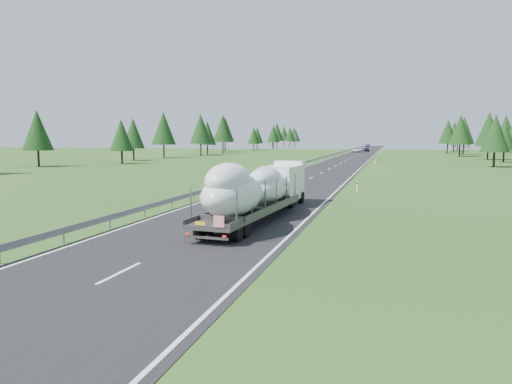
% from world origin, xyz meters
% --- Properties ---
extents(ground, '(400.00, 400.00, 0.00)m').
position_xyz_m(ground, '(0.00, 0.00, 0.00)').
color(ground, '#264818').
rests_on(ground, ground).
extents(road_surface, '(10.00, 400.00, 0.02)m').
position_xyz_m(road_surface, '(0.00, 100.00, 0.01)').
color(road_surface, black).
rests_on(road_surface, ground).
extents(guardrail, '(0.10, 400.00, 0.76)m').
position_xyz_m(guardrail, '(-5.30, 99.94, 0.60)').
color(guardrail, slate).
rests_on(guardrail, ground).
extents(marker_posts, '(0.13, 350.08, 1.00)m').
position_xyz_m(marker_posts, '(6.50, 155.00, 0.54)').
color(marker_posts, silver).
rests_on(marker_posts, ground).
extents(highway_sign, '(0.08, 0.90, 2.60)m').
position_xyz_m(highway_sign, '(7.20, 80.00, 1.81)').
color(highway_sign, slate).
rests_on(highway_sign, ground).
extents(tree_line_left, '(13.92, 310.50, 12.38)m').
position_xyz_m(tree_line_left, '(-44.49, 121.89, 7.05)').
color(tree_line_left, black).
rests_on(tree_line_left, ground).
extents(boat_truck, '(3.24, 17.15, 3.71)m').
position_xyz_m(boat_truck, '(1.83, 12.66, 1.94)').
color(boat_truck, white).
rests_on(boat_truck, ground).
extents(distant_van, '(3.26, 6.38, 1.72)m').
position_xyz_m(distant_van, '(-1.89, 157.39, 0.86)').
color(distant_van, silver).
rests_on(distant_van, ground).
extents(distant_car_dark, '(2.03, 4.43, 1.47)m').
position_xyz_m(distant_car_dark, '(0.62, 167.32, 0.74)').
color(distant_car_dark, black).
rests_on(distant_car_dark, ground).
extents(distant_car_blue, '(2.09, 5.00, 1.61)m').
position_xyz_m(distant_car_blue, '(-3.22, 257.40, 0.80)').
color(distant_car_blue, '#172340').
rests_on(distant_car_blue, ground).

